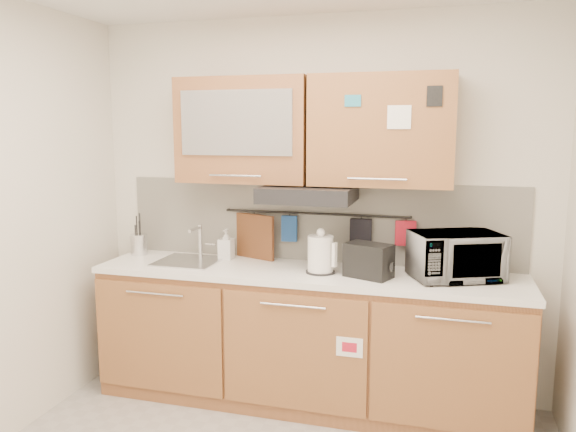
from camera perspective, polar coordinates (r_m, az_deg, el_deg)
The scene contains 17 objects.
wall_back at distance 3.93m, azimuth 2.93°, elevation 0.92°, with size 3.20×3.20×0.00m, color silver.
base_cabinet at distance 3.87m, azimuth 1.78°, elevation -12.94°, with size 2.80×0.64×0.88m.
countertop at distance 3.71m, azimuth 1.81°, elevation -5.85°, with size 2.82×0.62×0.04m, color white.
backsplash at distance 3.93m, azimuth 2.88°, elevation -0.55°, with size 2.80×0.02×0.56m, color silver.
upper_cabinets at distance 3.72m, azimuth 2.31°, elevation 8.67°, with size 1.82×0.37×0.70m.
range_hood at distance 3.67m, azimuth 2.08°, elevation 2.25°, with size 0.60×0.46×0.10m, color black.
sink at distance 4.01m, azimuth -10.02°, elevation -4.52°, with size 0.42×0.40×0.26m.
utensil_rail at distance 3.89m, azimuth 2.76°, elevation 0.24°, with size 0.02×0.02×1.30m, color black.
utensil_crock at distance 4.29m, azimuth -14.88°, elevation -2.77°, with size 0.14×0.14×0.31m.
kettle at distance 3.63m, azimuth 3.34°, elevation -3.99°, with size 0.22×0.21×0.29m.
toaster at distance 3.55m, azimuth 8.19°, elevation -4.46°, with size 0.32×0.26×0.21m.
microwave at distance 3.62m, azimuth 16.66°, elevation -3.91°, with size 0.52×0.36×0.29m, color #999999.
soap_bottle at distance 4.03m, azimuth -6.30°, elevation -2.85°, with size 0.10×0.10×0.21m, color #999999.
cutting_board at distance 4.04m, azimuth -3.49°, elevation -2.87°, with size 0.35×0.03×0.44m, color brown.
oven_mitt at distance 3.94m, azimuth 0.13°, elevation -1.29°, with size 0.11×0.03×0.18m, color navy.
dark_pouch at distance 3.84m, azimuth 7.39°, elevation -1.99°, with size 0.15×0.04×0.23m, color black.
pot_holder at distance 3.80m, azimuth 11.85°, elevation -1.72°, with size 0.14×0.02×0.17m, color #AA1626.
Camera 1 is at (0.86, -2.30, 1.84)m, focal length 35.00 mm.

